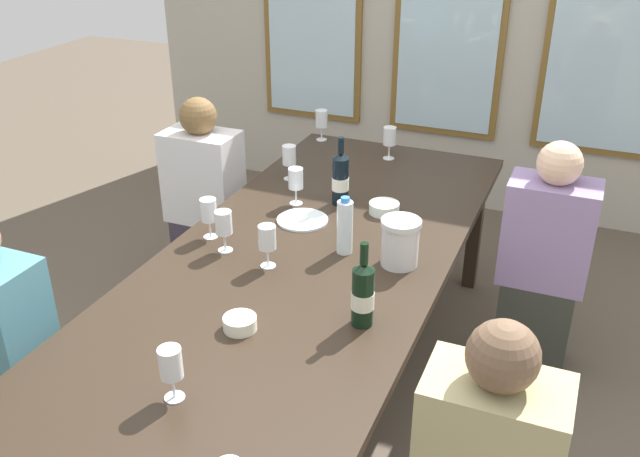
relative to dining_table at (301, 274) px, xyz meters
The scene contains 20 objects.
ground_plane 0.68m from the dining_table, ahead, with size 12.00×12.00×0.00m, color brown.
dining_table is the anchor object (origin of this frame).
white_plate_0 0.36m from the dining_table, 112.70° to the left, with size 0.22×0.22×0.01m, color white.
metal_pitcher 0.41m from the dining_table, 19.25° to the left, with size 0.16×0.16×0.19m.
wine_bottle_0 0.59m from the dining_table, 95.13° to the left, with size 0.08×0.08×0.32m.
wine_bottle_1 0.51m from the dining_table, 40.18° to the right, with size 0.08×0.08×0.31m.
tasting_bowl_0 0.50m from the dining_table, 89.73° to the right, with size 0.11×0.11×0.05m, color white.
tasting_bowl_1 0.57m from the dining_table, 72.93° to the left, with size 0.13×0.13×0.05m, color white.
water_bottle 0.25m from the dining_table, 46.13° to the left, with size 0.06×0.06×0.24m.
wine_glass_0 0.89m from the dining_table, 90.75° to the right, with size 0.07×0.07×0.17m.
wine_glass_1 0.56m from the dining_table, 116.18° to the left, with size 0.07×0.07×0.17m.
wine_glass_3 0.84m from the dining_table, 117.74° to the left, with size 0.07×0.07×0.17m.
wine_glass_4 0.47m from the dining_table, behind, with size 0.07×0.07×0.17m.
wine_glass_5 0.22m from the dining_table, 139.74° to the right, with size 0.07×0.07×0.17m.
wine_glass_6 1.41m from the dining_table, 109.09° to the left, with size 0.07×0.07×0.17m.
wine_glass_7 1.20m from the dining_table, 90.73° to the left, with size 0.07×0.07×0.17m.
wine_glass_8 0.36m from the dining_table, behind, with size 0.07×0.07×0.17m.
seated_person_0 1.12m from the dining_table, 141.20° to the left, with size 0.38×0.24×1.11m.
seated_person_1 1.14m from the dining_table, 40.01° to the left, with size 0.38×0.24×1.11m.
seated_person_2 1.14m from the dining_table, 139.76° to the right, with size 0.38×0.24×1.11m.
Camera 1 is at (0.98, -2.17, 2.10)m, focal length 39.27 mm.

